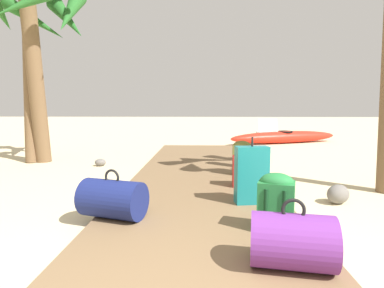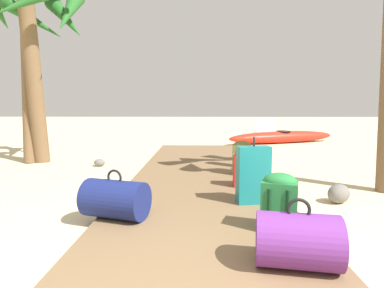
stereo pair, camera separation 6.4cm
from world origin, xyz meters
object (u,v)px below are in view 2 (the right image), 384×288
Objects in this scene: backpack_red at (245,167)px; backpack_olive at (242,157)px; duffel_bag_purple at (298,241)px; lounge_chair at (264,131)px; duffel_bag_navy at (115,199)px; backpack_green at (279,200)px; kayak at (283,137)px; suitcase_teal at (253,175)px; palm_tree_near_left at (34,26)px.

backpack_olive is at bearing 85.92° from backpack_red.
lounge_chair is at bearing 79.96° from duffel_bag_purple.
duffel_bag_navy is 1.28× the size of backpack_olive.
backpack_olive is 5.91m from lounge_chair.
backpack_green reaches higher than kayak.
backpack_red reaches higher than duffel_bag_purple.
kayak is (1.99, 7.51, -0.16)m from backpack_green.
kayak is at bearing 72.70° from suitcase_teal.
backpack_green is 0.14× the size of kayak.
suitcase_teal reaches higher than backpack_green.
backpack_olive is at bearing 90.50° from backpack_green.
duffel_bag_purple is at bearing -100.04° from lounge_chair.
kayak is at bearing 63.84° from duffel_bag_navy.
duffel_bag_purple is at bearing -90.31° from backpack_olive.
backpack_green is (0.09, -0.83, -0.05)m from suitcase_teal.
duffel_bag_navy is at bearing -111.52° from lounge_chair.
suitcase_teal is at bearing 20.16° from duffel_bag_navy.
duffel_bag_purple is at bearing -103.91° from kayak.
suitcase_teal is 1.38× the size of backpack_olive.
backpack_red is 0.13× the size of kayak.
duffel_bag_navy is 1.34× the size of backpack_green.
duffel_bag_purple is at bearing -47.67° from palm_tree_near_left.
backpack_red is 6.26m from kayak.
suitcase_teal is at bearing -107.30° from kayak.
kayak is (3.54, 7.22, -0.08)m from duffel_bag_navy.
backpack_green is at bearing -100.59° from lounge_chair.
lounge_chair reaches higher than backpack_red.
lounge_chair is (1.55, 8.73, 0.05)m from duffel_bag_purple.
lounge_chair is at bearing 130.22° from kayak.
duffel_bag_navy is 4.89m from palm_tree_near_left.
duffel_bag_navy is at bearing -54.29° from palm_tree_near_left.
backpack_green is 0.67m from duffel_bag_purple.
backpack_green is 2.37m from backpack_olive.
palm_tree_near_left reaches higher than kayak.
duffel_bag_navy is 0.44× the size of lounge_chair.
duffel_bag_purple reaches higher than kayak.
backpack_olive is (0.07, 1.54, -0.04)m from suitcase_teal.
kayak is at bearing 75.18° from backpack_green.
suitcase_teal is 7.00m from kayak.
duffel_bag_purple is 8.87m from lounge_chair.
kayak is at bearing -49.78° from lounge_chair.
palm_tree_near_left is (-3.99, 1.34, 2.40)m from backpack_olive.
lounge_chair reaches higher than duffel_bag_purple.
duffel_bag_navy is 0.19× the size of palm_tree_near_left.
backpack_green is 0.86× the size of duffel_bag_purple.
backpack_olive is at bearing 89.69° from duffel_bag_purple.
backpack_green is 8.21m from lounge_chair.
palm_tree_near_left is at bearing 132.33° from duffel_bag_purple.
backpack_olive reaches higher than kayak.
backpack_olive is 0.15× the size of palm_tree_near_left.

